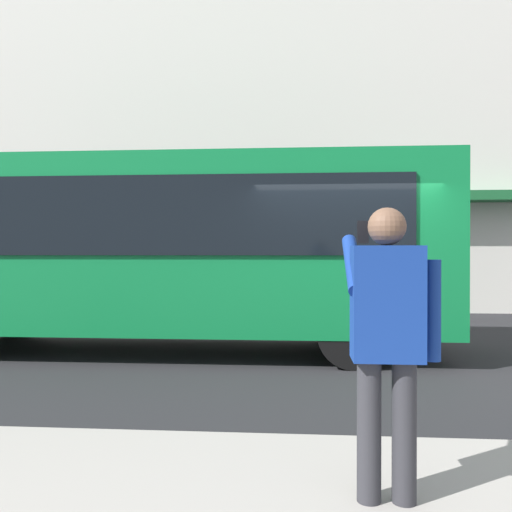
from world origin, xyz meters
name	(u,v)px	position (x,y,z in m)	size (l,w,h in m)	color
ground_plane	(344,362)	(0.00, 0.00, 0.00)	(60.00, 60.00, 0.00)	#232326
building_facade_far	(323,91)	(-0.02, -6.80, 5.99)	(28.00, 1.55, 12.00)	beige
red_bus	(157,246)	(2.93, -0.67, 1.68)	(9.05, 2.54, 3.08)	#0F7238
pedestrian_photographer	(387,330)	(0.16, 4.59, 1.14)	(0.53, 0.52, 1.70)	#2D2D33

